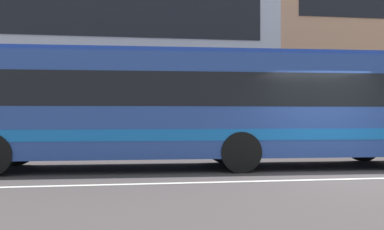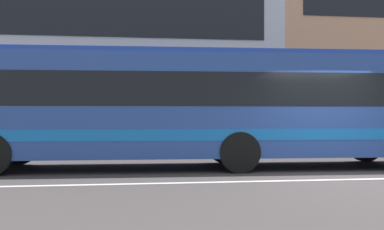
% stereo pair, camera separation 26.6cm
% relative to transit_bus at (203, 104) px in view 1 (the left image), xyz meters
% --- Properties ---
extents(ground_plane, '(160.00, 160.00, 0.00)m').
position_rel_transit_bus_xyz_m(ground_plane, '(2.75, -2.60, -1.69)').
color(ground_plane, '#423C3C').
extents(lane_centre_line, '(60.00, 0.16, 0.01)m').
position_rel_transit_bus_xyz_m(lane_centre_line, '(2.75, -2.60, -1.69)').
color(lane_centre_line, silver).
rests_on(lane_centre_line, ground_plane).
extents(apartment_block_left, '(24.45, 8.54, 9.85)m').
position_rel_transit_bus_xyz_m(apartment_block_left, '(-7.24, 12.01, 3.24)').
color(apartment_block_left, silver).
rests_on(apartment_block_left, ground_plane).
extents(transit_bus, '(12.24, 3.00, 3.06)m').
position_rel_transit_bus_xyz_m(transit_bus, '(0.00, 0.00, 0.00)').
color(transit_bus, '#284797').
rests_on(transit_bus, ground_plane).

